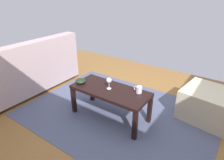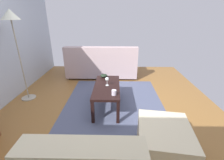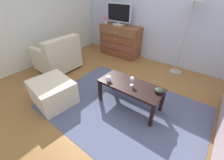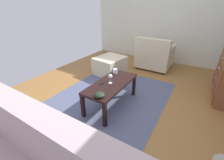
# 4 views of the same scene
# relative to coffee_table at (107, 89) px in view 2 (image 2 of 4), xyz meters

# --- Properties ---
(ground_plane) EXTENTS (5.62, 4.40, 0.05)m
(ground_plane) POSITION_rel_coffee_table_xyz_m (-0.24, 0.07, -0.40)
(ground_plane) COLOR olive
(area_rug) EXTENTS (2.60, 1.90, 0.01)m
(area_rug) POSITION_rel_coffee_table_xyz_m (-0.04, -0.13, -0.37)
(area_rug) COLOR #4D546F
(area_rug) RESTS_ON ground_plane
(coffee_table) EXTENTS (1.04, 0.46, 0.44)m
(coffee_table) POSITION_rel_coffee_table_xyz_m (0.00, 0.00, 0.00)
(coffee_table) COLOR black
(coffee_table) RESTS_ON ground_plane
(wine_glass) EXTENTS (0.07, 0.07, 0.16)m
(wine_glass) POSITION_rel_coffee_table_xyz_m (0.02, -0.00, 0.17)
(wine_glass) COLOR silver
(wine_glass) RESTS_ON coffee_table
(mug) EXTENTS (0.11, 0.08, 0.09)m
(mug) POSITION_rel_coffee_table_xyz_m (-0.35, -0.13, 0.10)
(mug) COLOR silver
(mug) RESTS_ON coffee_table
(bowl_decorative) EXTENTS (0.14, 0.14, 0.06)m
(bowl_decorative) POSITION_rel_coffee_table_xyz_m (0.44, 0.09, 0.09)
(bowl_decorative) COLOR black
(bowl_decorative) RESTS_ON coffee_table
(couch_large) EXTENTS (0.85, 1.90, 0.88)m
(couch_large) POSITION_rel_coffee_table_xyz_m (1.65, 0.22, -0.04)
(couch_large) COLOR #332319
(couch_large) RESTS_ON ground_plane
(ottoman) EXTENTS (0.77, 0.69, 0.42)m
(ottoman) POSITION_rel_coffee_table_xyz_m (-1.12, -0.73, -0.17)
(ottoman) COLOR beige
(ottoman) RESTS_ON ground_plane
(standing_lamp) EXTENTS (0.32, 0.32, 1.72)m
(standing_lamp) POSITION_rel_coffee_table_xyz_m (0.29, 1.67, 1.10)
(standing_lamp) COLOR #A59E8C
(standing_lamp) RESTS_ON ground_plane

